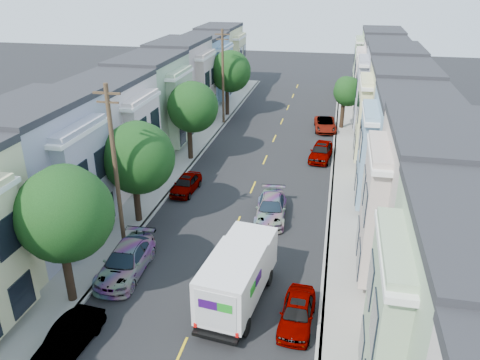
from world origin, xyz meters
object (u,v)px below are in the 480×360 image
object	(u,v)px
utility_pole_near	(116,169)
fedex_truck	(238,275)
parked_right_c	(321,151)
lead_sedan	(271,208)
parked_right_d	(325,124)
tree_d	(192,107)
parked_left_b	(69,339)
utility_pole_far	(223,77)
parked_right_b	(297,313)
parked_left_c	(126,261)
parked_left_d	(186,184)
tree_far_r	(347,92)
tree_e	(229,71)
tree_b	(63,214)
tree_c	(137,158)

from	to	relation	value
utility_pole_near	fedex_truck	distance (m)	9.60
parked_right_c	lead_sedan	bearing A→B (deg)	-97.38
fedex_truck	parked_right_d	xyz separation A→B (m)	(3.12, 29.68, -1.05)
tree_d	parked_left_b	xyz separation A→B (m)	(1.40, -23.46, -4.21)
utility_pole_far	parked_right_b	world-z (taller)	utility_pole_far
parked_left_c	parked_right_c	xyz separation A→B (m)	(9.80, 19.89, -0.01)
fedex_truck	parked_left_b	world-z (taller)	fedex_truck
parked_left_d	parked_right_c	bearing A→B (deg)	45.75
fedex_truck	parked_left_b	xyz separation A→B (m)	(-6.68, -4.84, -1.05)
parked_right_b	parked_left_c	bearing A→B (deg)	169.58
tree_far_r	parked_left_c	size ratio (longest dim) A/B	1.09
tree_e	parked_right_c	xyz separation A→B (m)	(11.20, -11.91, -4.41)
utility_pole_far	tree_e	bearing A→B (deg)	90.04
tree_far_r	utility_pole_near	xyz separation A→B (m)	(-13.19, -26.81, 1.14)
parked_right_c	utility_pole_near	bearing A→B (deg)	-117.14
parked_right_d	fedex_truck	bearing A→B (deg)	-101.82
tree_b	parked_right_b	bearing A→B (deg)	3.45
utility_pole_near	utility_pole_far	size ratio (longest dim) A/B	1.00
tree_e	tree_far_r	xyz separation A→B (m)	(13.20, -2.29, -1.16)
tree_c	parked_right_d	xyz separation A→B (m)	(11.20, 22.79, -4.03)
tree_far_r	parked_right_b	xyz separation A→B (m)	(-1.99, -31.70, -3.35)
utility_pole_far	parked_right_d	bearing A→B (deg)	-1.07
tree_c	fedex_truck	bearing A→B (deg)	-40.44
tree_c	utility_pole_far	bearing A→B (deg)	90.00
tree_c	lead_sedan	xyz separation A→B (m)	(8.41, 2.39, -3.96)
parked_left_c	parked_right_d	xyz separation A→B (m)	(9.80, 28.48, -0.11)
tree_far_r	utility_pole_far	world-z (taller)	utility_pole_far
tree_e	fedex_truck	world-z (taller)	tree_e
parked_left_d	parked_left_c	bearing A→B (deg)	-86.90
parked_left_b	parked_right_c	bearing A→B (deg)	73.78
fedex_truck	parked_right_b	size ratio (longest dim) A/B	1.56
tree_e	tree_far_r	bearing A→B (deg)	-9.86
tree_c	utility_pole_near	world-z (taller)	utility_pole_near
lead_sedan	parked_left_b	bearing A→B (deg)	-120.76
tree_d	parked_right_d	world-z (taller)	tree_d
lead_sedan	parked_right_b	size ratio (longest dim) A/B	1.18
tree_d	utility_pole_far	bearing A→B (deg)	89.99
tree_b	utility_pole_near	bearing A→B (deg)	89.98
utility_pole_near	utility_pole_far	bearing A→B (deg)	90.00
parked_left_d	fedex_truck	bearing A→B (deg)	-57.91
tree_d	parked_left_c	world-z (taller)	tree_d
parked_left_d	parked_right_b	xyz separation A→B (m)	(9.80, -13.06, 0.01)
tree_b	lead_sedan	xyz separation A→B (m)	(8.41, 10.96, -4.40)
fedex_truck	parked_left_b	bearing A→B (deg)	-137.48
utility_pole_near	parked_left_c	world-z (taller)	utility_pole_near
parked_left_c	parked_right_c	size ratio (longest dim) A/B	1.09
tree_d	tree_far_r	xyz separation A→B (m)	(13.20, 12.08, -0.85)
parked_left_b	parked_left_c	xyz separation A→B (m)	(0.00, 6.04, 0.11)
tree_e	fedex_truck	xyz separation A→B (m)	(8.08, -32.99, -3.47)
tree_d	parked_right_d	bearing A→B (deg)	44.64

